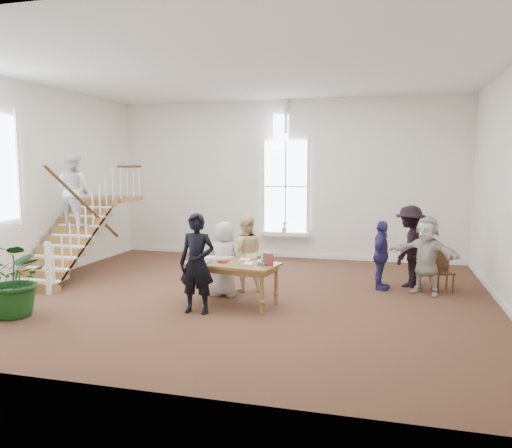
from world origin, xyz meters
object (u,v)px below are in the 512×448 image
(floor_plant, at_px, (17,279))
(woman_cluster_c, at_px, (426,255))
(person_yellow, at_px, (245,253))
(library_table, at_px, (232,267))
(side_chair, at_px, (442,268))
(police_officer, at_px, (197,263))
(woman_cluster_a, at_px, (381,255))
(elderly_woman, at_px, (224,259))
(woman_cluster_b, at_px, (410,246))

(floor_plant, bearing_deg, woman_cluster_c, 26.05)
(person_yellow, relative_size, floor_plant, 1.19)
(woman_cluster_c, bearing_deg, library_table, -124.53)
(side_chair, bearing_deg, person_yellow, 176.78)
(library_table, distance_m, police_officer, 0.81)
(person_yellow, xyz_separation_m, woman_cluster_a, (2.77, 0.86, -0.07))
(person_yellow, height_order, woman_cluster_a, person_yellow)
(elderly_woman, relative_size, woman_cluster_c, 0.94)
(elderly_woman, relative_size, woman_cluster_b, 0.85)
(woman_cluster_b, height_order, floor_plant, woman_cluster_b)
(woman_cluster_a, relative_size, floor_plant, 1.10)
(police_officer, height_order, woman_cluster_b, police_officer)
(library_table, bearing_deg, floor_plant, -143.82)
(library_table, height_order, floor_plant, floor_plant)
(elderly_woman, bearing_deg, person_yellow, -115.11)
(woman_cluster_a, bearing_deg, side_chair, -69.82)
(police_officer, bearing_deg, side_chair, 32.67)
(floor_plant, bearing_deg, library_table, 26.38)
(floor_plant, distance_m, side_chair, 8.30)
(woman_cluster_b, height_order, side_chair, woman_cluster_b)
(elderly_woman, height_order, person_yellow, person_yellow)
(floor_plant, xyz_separation_m, side_chair, (7.38, 3.81, -0.19))
(police_officer, relative_size, woman_cluster_c, 1.11)
(woman_cluster_a, xyz_separation_m, woman_cluster_b, (0.60, 0.45, 0.15))
(person_yellow, bearing_deg, floor_plant, 20.99)
(elderly_woman, height_order, woman_cluster_b, woman_cluster_b)
(side_chair, bearing_deg, woman_cluster_c, -150.82)
(person_yellow, bearing_deg, woman_cluster_a, 178.85)
(woman_cluster_b, distance_m, floor_plant, 7.88)
(library_table, height_order, elderly_woman, elderly_woman)
(elderly_woman, height_order, woman_cluster_c, woman_cluster_c)
(library_table, bearing_deg, woman_cluster_b, 45.58)
(woman_cluster_c, distance_m, side_chair, 0.60)
(person_yellow, bearing_deg, woman_cluster_b, -177.17)
(elderly_woman, height_order, floor_plant, elderly_woman)
(person_yellow, distance_m, woman_cluster_b, 3.62)
(woman_cluster_a, bearing_deg, person_yellow, 119.85)
(library_table, relative_size, elderly_woman, 1.22)
(woman_cluster_b, bearing_deg, person_yellow, -48.42)
(elderly_woman, xyz_separation_m, person_yellow, (0.30, 0.50, 0.04))
(library_table, height_order, woman_cluster_b, woman_cluster_b)
(woman_cluster_b, relative_size, side_chair, 2.01)
(library_table, xyz_separation_m, woman_cluster_b, (3.33, 2.40, 0.16))
(police_officer, distance_m, floor_plant, 3.15)
(person_yellow, bearing_deg, woman_cluster_c, 171.77)
(woman_cluster_c, bearing_deg, person_yellow, -140.00)
(side_chair, bearing_deg, elderly_woman, -178.08)
(woman_cluster_b, bearing_deg, library_table, -33.96)
(woman_cluster_b, bearing_deg, woman_cluster_c, 45.03)
(woman_cluster_a, distance_m, floor_plant, 7.13)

